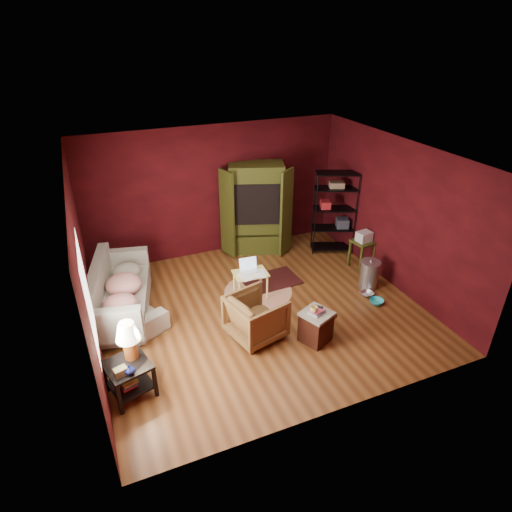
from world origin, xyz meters
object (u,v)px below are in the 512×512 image
(hamper, at_px, (316,326))
(laptop_desk, at_px, (250,275))
(side_table, at_px, (128,353))
(sofa, at_px, (119,299))
(wire_shelving, at_px, (335,209))
(armchair, at_px, (256,315))
(tv_armoire, at_px, (256,207))

(hamper, bearing_deg, laptop_desk, 107.60)
(side_table, bearing_deg, sofa, 88.07)
(sofa, relative_size, wire_shelving, 1.02)
(armchair, relative_size, wire_shelving, 0.45)
(hamper, xyz_separation_m, tv_armoire, (0.33, 3.29, 0.76))
(sofa, xyz_separation_m, laptop_desk, (2.32, -0.31, 0.11))
(laptop_desk, relative_size, tv_armoire, 0.38)
(side_table, distance_m, hamper, 2.91)
(sofa, height_order, tv_armoire, tv_armoire)
(wire_shelving, bearing_deg, laptop_desk, -134.66)
(laptop_desk, height_order, wire_shelving, wire_shelving)
(laptop_desk, xyz_separation_m, wire_shelving, (2.39, 1.02, 0.54))
(wire_shelving, bearing_deg, sofa, -149.20)
(laptop_desk, relative_size, wire_shelving, 0.41)
(side_table, xyz_separation_m, tv_armoire, (3.22, 3.25, 0.37))
(side_table, height_order, tv_armoire, tv_armoire)
(sofa, distance_m, armchair, 2.43)
(hamper, bearing_deg, side_table, 179.23)
(sofa, distance_m, hamper, 3.39)
(sofa, bearing_deg, tv_armoire, -90.40)
(armchair, bearing_deg, tv_armoire, -36.56)
(laptop_desk, bearing_deg, sofa, 175.81)
(sofa, bearing_deg, wire_shelving, -105.85)
(sofa, relative_size, side_table, 1.68)
(sofa, xyz_separation_m, hamper, (2.82, -1.88, -0.08))
(laptop_desk, bearing_deg, wire_shelving, 26.55)
(hamper, relative_size, laptop_desk, 0.82)
(armchair, height_order, laptop_desk, armchair)
(sofa, bearing_deg, hamper, -148.16)
(sofa, height_order, hamper, sofa)
(armchair, relative_size, side_table, 0.75)
(sofa, height_order, side_table, side_table)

